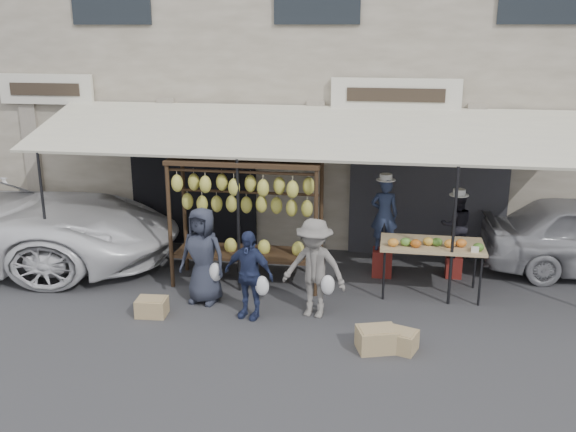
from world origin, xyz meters
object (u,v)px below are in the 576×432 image
Objects in this scene: vendor_right at (457,225)px; crate_near_a at (377,339)px; customer_left at (203,256)px; crate_near_b at (399,340)px; banana_rack at (246,197)px; customer_mid at (249,274)px; crate_far at (152,307)px; customer_right at (314,268)px; vendor_left at (384,214)px; produce_table at (432,246)px.

crate_near_a is (-1.29, -3.00, -0.82)m from vendor_right.
customer_left is 3.44m from crate_near_b.
banana_rack reaches higher than customer_left.
customer_mid reaches higher than crate_far.
customer_right is (1.85, -0.24, -0.01)m from customer_left.
vendor_right reaches higher than customer_mid.
banana_rack is 3.43m from crate_near_a.
banana_rack is at bearing 52.09° from crate_far.
banana_rack is at bearing 151.93° from customer_right.
produce_table is at bearing 134.69° from vendor_left.
customer_left is (-2.87, -1.64, -0.36)m from vendor_left.
banana_rack is at bearing 15.95° from vendor_left.
banana_rack is 4.85× the size of crate_near_a.
customer_mid reaches higher than produce_table.
customer_left is 3.45× the size of crate_far.
produce_table is 2.15m from customer_right.
vendor_right is at bearing 66.74° from crate_near_a.
customer_left is at bearing -121.12° from banana_rack.
vendor_right is 3.36m from crate_near_a.
vendor_right is at bearing 49.38° from customer_mid.
crate_near_a is (2.33, -2.08, -1.41)m from banana_rack.
vendor_left is at bearing 73.63° from customer_right.
crate_near_b is 3.86m from crate_far.
crate_far is at bearing 30.73° from vendor_left.
banana_rack is 1.28m from customer_left.
crate_far is (-3.52, 0.56, -0.02)m from crate_near_a.
banana_rack is 2.40m from crate_far.
customer_left is at bearing -175.57° from customer_right.
banana_rack is 1.62× the size of customer_left.
customer_right is at bearing 2.78° from customer_left.
customer_mid is (-3.29, -2.22, -0.28)m from vendor_right.
customer_left reaches higher than vendor_right.
crate_near_b reaches higher than crate_far.
customer_mid is at bearing -75.75° from banana_rack.
vendor_left is at bearing 136.99° from produce_table.
customer_left reaches higher than crate_far.
customer_right reaches higher than vendor_right.
produce_table is at bearing 19.45° from crate_far.
crate_far is at bearing 170.89° from crate_near_a.
crate_near_b is at bearing -2.01° from customer_mid.
customer_left is at bearing 44.66° from crate_far.
customer_left reaches higher than crate_near_b.
produce_table is 1.08× the size of customer_right.
banana_rack reaches higher than crate_near_b.
customer_right reaches higher than crate_near_b.
crate_near_b is (0.30, -2.80, -1.01)m from vendor_left.
crate_near_b is (0.31, 0.05, -0.02)m from crate_near_a.
banana_rack reaches higher than customer_mid.
banana_rack is 3.23m from produce_table.
produce_table is 1.02m from vendor_right.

